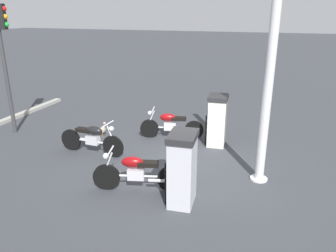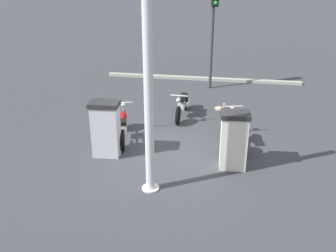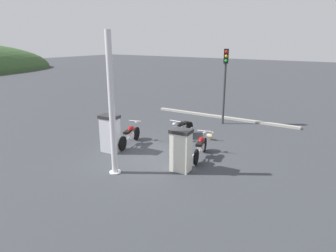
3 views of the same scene
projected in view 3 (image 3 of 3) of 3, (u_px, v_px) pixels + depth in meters
ground_plane at (152, 155)px, 11.67m from camera, size 120.00×120.00×0.00m
fuel_pump_near at (181, 150)px, 10.12m from camera, size 0.61×0.76×1.49m
fuel_pump_far at (110, 133)px, 11.88m from camera, size 0.60×0.81×1.51m
motorcycle_near_pump at (201, 147)px, 11.34m from camera, size 1.92×0.70×0.93m
motorcycle_far_pump at (130, 135)px, 12.75m from camera, size 1.95×0.75×0.94m
motorcycle_extra at (182, 128)px, 13.61m from camera, size 1.96×0.56×0.94m
wandering_duck at (210, 136)px, 13.39m from camera, size 0.24×0.43×0.43m
roadside_traffic_light at (225, 74)px, 15.26m from camera, size 0.40×0.30×3.93m
canopy_support_pole at (112, 108)px, 9.52m from camera, size 0.40×0.40×4.67m
road_edge_kerb at (223, 117)px, 17.14m from camera, size 0.53×8.40×0.12m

